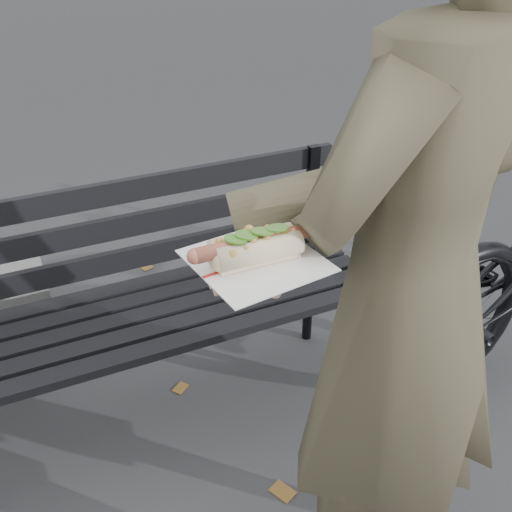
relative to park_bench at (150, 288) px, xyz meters
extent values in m
cylinder|color=black|center=(0.69, -0.24, -0.30)|extent=(0.04, 0.04, 0.45)
cylinder|color=black|center=(0.69, 0.10, -0.30)|extent=(0.04, 0.04, 0.45)
cube|color=black|center=(0.02, -0.25, -0.06)|extent=(1.50, 0.07, 0.03)
cube|color=black|center=(0.02, -0.16, -0.06)|extent=(1.50, 0.07, 0.03)
cube|color=black|center=(0.02, -0.07, -0.06)|extent=(1.50, 0.07, 0.03)
cube|color=black|center=(0.02, 0.02, -0.06)|extent=(1.50, 0.07, 0.03)
cube|color=black|center=(0.02, 0.11, -0.06)|extent=(1.50, 0.07, 0.03)
cube|color=black|center=(0.69, 0.12, 0.15)|extent=(0.04, 0.03, 0.42)
cube|color=black|center=(0.02, 0.14, 0.05)|extent=(1.50, 0.02, 0.08)
cube|color=black|center=(0.02, 0.14, 0.18)|extent=(1.50, 0.02, 0.08)
cube|color=black|center=(0.02, 0.14, 0.31)|extent=(1.50, 0.02, 0.08)
imported|color=#4E4634|center=(0.35, -0.87, 0.43)|extent=(0.81, 0.66, 1.90)
cylinder|color=#4E4634|center=(0.22, -0.87, 0.71)|extent=(0.51, 0.23, 0.19)
cylinder|color=#D8A384|center=(0.01, -0.94, 0.65)|extent=(0.09, 0.08, 0.07)
ellipsoid|color=#D8A384|center=(-0.03, -0.95, 0.64)|extent=(0.10, 0.11, 0.03)
cylinder|color=#D8A384|center=(-0.09, -0.98, 0.65)|extent=(0.06, 0.02, 0.02)
cylinder|color=#D8A384|center=(-0.09, -0.96, 0.65)|extent=(0.06, 0.02, 0.02)
cylinder|color=#D8A384|center=(-0.09, -0.94, 0.65)|extent=(0.06, 0.02, 0.02)
cylinder|color=#D8A384|center=(-0.09, -0.92, 0.65)|extent=(0.06, 0.02, 0.02)
cylinder|color=#D8A384|center=(-0.02, -1.00, 0.65)|extent=(0.04, 0.05, 0.02)
cube|color=white|center=(-0.03, -0.95, 0.66)|extent=(0.21, 0.21, 0.00)
cube|color=#B21E1E|center=(-0.03, -0.95, 0.66)|extent=(0.19, 0.03, 0.00)
cylinder|color=#B65D46|center=(-0.03, -0.95, 0.69)|extent=(0.20, 0.02, 0.02)
sphere|color=#B65D46|center=(-0.13, -0.95, 0.69)|extent=(0.02, 0.02, 0.02)
sphere|color=#B65D46|center=(0.07, -0.95, 0.69)|extent=(0.02, 0.02, 0.02)
sphere|color=#9E6B2D|center=(-0.04, -0.96, 0.70)|extent=(0.01, 0.01, 0.01)
sphere|color=#9E6B2D|center=(0.03, -0.95, 0.70)|extent=(0.01, 0.01, 0.01)
sphere|color=#9E6B2D|center=(-0.02, -0.96, 0.71)|extent=(0.01, 0.01, 0.01)
sphere|color=#9E6B2D|center=(-0.01, -0.96, 0.70)|extent=(0.01, 0.01, 0.01)
sphere|color=#9E6B2D|center=(-0.07, -0.94, 0.70)|extent=(0.01, 0.01, 0.01)
sphere|color=#9E6B2D|center=(-0.04, -0.93, 0.70)|extent=(0.01, 0.01, 0.01)
sphere|color=#9E6B2D|center=(-0.01, -0.96, 0.70)|extent=(0.01, 0.01, 0.01)
sphere|color=#9E6B2D|center=(-0.08, -0.97, 0.70)|extent=(0.01, 0.01, 0.01)
sphere|color=#9E6B2D|center=(-0.04, -0.93, 0.70)|extent=(0.01, 0.01, 0.01)
sphere|color=#9E6B2D|center=(0.01, -0.96, 0.70)|extent=(0.01, 0.01, 0.01)
sphere|color=#9E6B2D|center=(-0.06, -0.95, 0.70)|extent=(0.01, 0.01, 0.01)
sphere|color=#9E6B2D|center=(-0.02, -0.93, 0.70)|extent=(0.01, 0.01, 0.01)
sphere|color=#9E6B2D|center=(-0.06, -0.93, 0.70)|extent=(0.01, 0.01, 0.01)
sphere|color=#9E6B2D|center=(-0.09, -0.94, 0.71)|extent=(0.01, 0.01, 0.01)
sphere|color=#9E6B2D|center=(-0.06, -0.97, 0.70)|extent=(0.01, 0.01, 0.01)
sphere|color=#9E6B2D|center=(-0.08, -0.96, 0.70)|extent=(0.01, 0.01, 0.01)
sphere|color=#9E6B2D|center=(-0.05, -0.95, 0.71)|extent=(0.01, 0.01, 0.01)
sphere|color=#9E6B2D|center=(0.01, -0.95, 0.70)|extent=(0.01, 0.01, 0.01)
sphere|color=#9E6B2D|center=(-0.07, -0.93, 0.70)|extent=(0.01, 0.01, 0.01)
sphere|color=#9E6B2D|center=(0.02, -0.96, 0.70)|extent=(0.01, 0.01, 0.01)
sphere|color=#9E6B2D|center=(-0.08, -0.93, 0.70)|extent=(0.01, 0.01, 0.01)
sphere|color=#9E6B2D|center=(-0.01, -0.93, 0.70)|extent=(0.01, 0.01, 0.01)
sphere|color=#9E6B2D|center=(-0.04, -0.92, 0.71)|extent=(0.01, 0.01, 0.01)
sphere|color=#9E6B2D|center=(-0.03, -0.93, 0.70)|extent=(0.01, 0.01, 0.01)
sphere|color=#9E6B2D|center=(-0.03, -0.95, 0.70)|extent=(0.01, 0.01, 0.01)
sphere|color=#9E6B2D|center=(-0.04, -0.93, 0.70)|extent=(0.01, 0.01, 0.01)
sphere|color=#9E6B2D|center=(-0.02, -0.96, 0.70)|extent=(0.01, 0.01, 0.01)
sphere|color=#9E6B2D|center=(-0.05, -0.94, 0.70)|extent=(0.01, 0.01, 0.01)
sphere|color=#9E6B2D|center=(-0.06, -0.95, 0.71)|extent=(0.01, 0.01, 0.01)
sphere|color=#9E6B2D|center=(-0.01, -0.95, 0.70)|extent=(0.01, 0.01, 0.01)
cylinder|color=#478524|center=(-0.07, -0.95, 0.71)|extent=(0.04, 0.04, 0.01)
cylinder|color=#478524|center=(-0.05, -0.94, 0.71)|extent=(0.04, 0.04, 0.01)
cylinder|color=#478524|center=(-0.02, -0.94, 0.71)|extent=(0.04, 0.04, 0.01)
cylinder|color=#478524|center=(0.00, -0.95, 0.71)|extent=(0.04, 0.04, 0.01)
cube|color=brown|center=(1.05, -0.43, -0.52)|extent=(0.07, 0.08, 0.00)
cube|color=brown|center=(0.84, 0.76, -0.52)|extent=(0.07, 0.08, 0.00)
cube|color=brown|center=(0.20, 0.95, -0.52)|extent=(0.08, 0.09, 0.00)
cube|color=brown|center=(0.48, -0.52, -0.52)|extent=(0.05, 0.05, 0.00)
cube|color=brown|center=(0.08, 0.03, -0.52)|extent=(0.07, 0.07, 0.00)
cube|color=brown|center=(0.24, -0.57, -0.52)|extent=(0.08, 0.09, 0.00)
camera|label=1|loc=(-0.37, -1.67, 1.16)|focal=42.00mm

